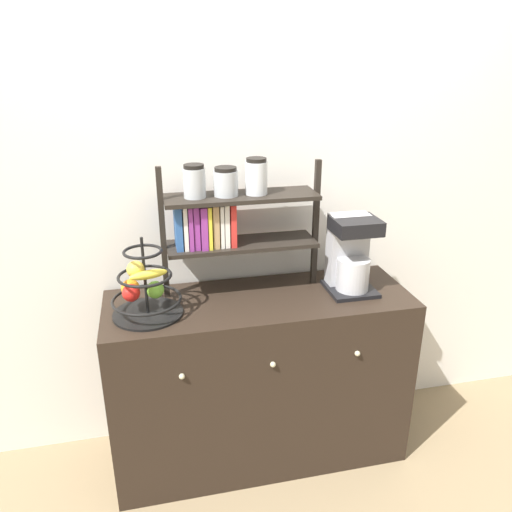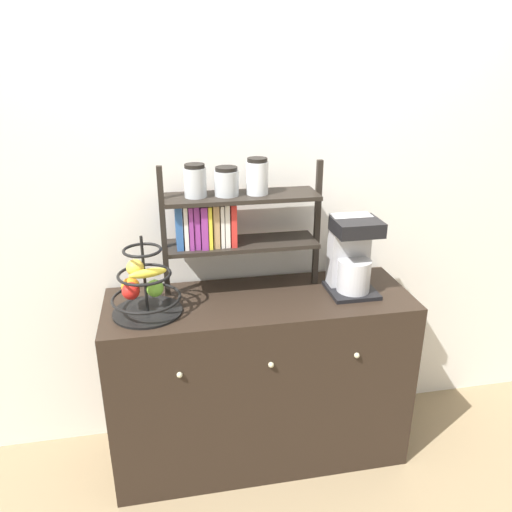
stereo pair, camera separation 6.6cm
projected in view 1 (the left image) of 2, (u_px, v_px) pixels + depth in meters
The scene contains 6 objects.
ground_plane at pixel (271, 484), 2.28m from camera, with size 12.00×12.00×0.00m, color #847051.
wall_back at pixel (246, 179), 2.26m from camera, with size 7.00×0.05×2.60m, color silver.
sideboard at pixel (259, 378), 2.33m from camera, with size 1.34×0.49×0.83m.
coffee_maker at pixel (351, 255), 2.21m from camera, with size 0.21×0.22×0.34m.
fruit_stand at pixel (143, 290), 2.00m from camera, with size 0.29×0.29×0.34m.
shelf_hutch at pixel (224, 212), 2.12m from camera, with size 0.70×0.20×0.59m.
Camera 1 is at (-0.45, -1.67, 1.81)m, focal length 35.00 mm.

